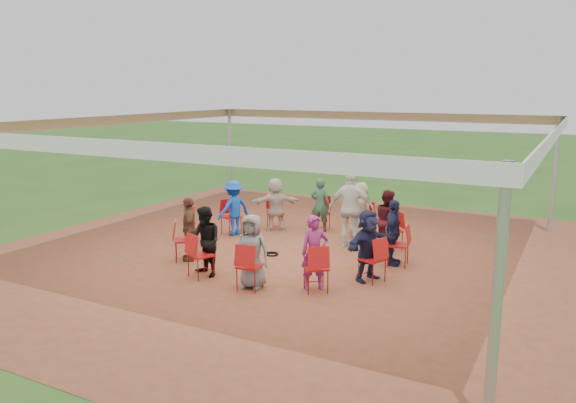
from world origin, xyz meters
The scene contains 29 objects.
ground centered at (0.00, 0.00, 0.00)m, with size 80.00×80.00×0.00m, color #2A531A.
dirt_patch centered at (0.00, 0.00, 0.01)m, with size 13.00×13.00×0.00m, color brown.
tent centered at (0.00, 0.00, 2.37)m, with size 10.33×10.33×3.00m.
chair_0 centered at (2.35, 0.35, 0.45)m, with size 0.42×0.44×0.90m, color red, non-canonical shape.
chair_1 centered at (1.86, 1.48, 0.45)m, with size 0.42×0.44×0.90m, color red, non-canonical shape.
chair_2 centered at (0.87, 2.21, 0.45)m, with size 0.42×0.44×0.90m, color red, non-canonical shape.
chair_3 centered at (-0.35, 2.35, 0.45)m, with size 0.42×0.44×0.90m, color red, non-canonical shape.
chair_4 centered at (-1.48, 1.86, 0.45)m, with size 0.42×0.44×0.90m, color red, non-canonical shape.
chair_5 centered at (-2.21, 0.87, 0.45)m, with size 0.42×0.44×0.90m, color red, non-canonical shape.
chair_6 centered at (-2.35, -0.35, 0.45)m, with size 0.42×0.44×0.90m, color red, non-canonical shape.
chair_7 centered at (-1.86, -1.48, 0.45)m, with size 0.42×0.44×0.90m, color red, non-canonical shape.
chair_8 centered at (-0.87, -2.21, 0.45)m, with size 0.42×0.44×0.90m, color red, non-canonical shape.
chair_9 centered at (0.35, -2.35, 0.45)m, with size 0.42×0.44×0.90m, color red, non-canonical shape.
chair_10 centered at (1.48, -1.86, 0.45)m, with size 0.42×0.44×0.90m, color red, non-canonical shape.
chair_11 centered at (2.21, -0.87, 0.45)m, with size 0.42×0.44×0.90m, color red, non-canonical shape.
person_seated_0 centered at (2.23, 0.34, 0.71)m, with size 0.82×0.42×1.40m, color #191C3C.
person_seated_1 centered at (1.76, 1.41, 0.71)m, with size 0.68×0.39×1.40m, color #3D0F15.
person_seated_2 centered at (0.83, 2.10, 0.71)m, with size 0.69×0.38×1.40m, color #92825E.
person_seated_3 centered at (-0.34, 2.23, 0.71)m, with size 0.51×0.34×1.40m, color #2B513A.
person_seated_4 centered at (-1.41, 1.76, 0.71)m, with size 1.30×0.49×1.40m, color beige.
person_seated_5 centered at (-2.10, 0.83, 0.71)m, with size 0.91×0.45×1.40m, color #0E41B3.
person_seated_6 centered at (-1.76, -1.41, 0.71)m, with size 0.82×0.42×1.40m, color brown.
person_seated_7 centered at (-0.83, -2.10, 0.71)m, with size 0.68×0.39×1.40m, color black.
person_seated_8 centered at (0.34, -2.23, 0.71)m, with size 0.69×0.38×1.40m, color slate.
person_seated_9 centered at (1.41, -1.76, 0.71)m, with size 0.51×0.34×1.40m, color #831F60.
person_seated_10 centered at (2.10, -0.83, 0.71)m, with size 1.30×0.49×1.40m, color #191C3C.
standing_person centered at (0.94, 1.21, 0.93)m, with size 1.08×0.55×1.84m, color silver.
cable_coil centered at (-0.38, -0.25, 0.02)m, with size 0.42×0.42×0.03m.
laptop centered at (2.08, 0.31, 0.66)m, with size 0.32×0.38×0.24m.
Camera 1 is at (5.67, -10.78, 3.69)m, focal length 35.00 mm.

